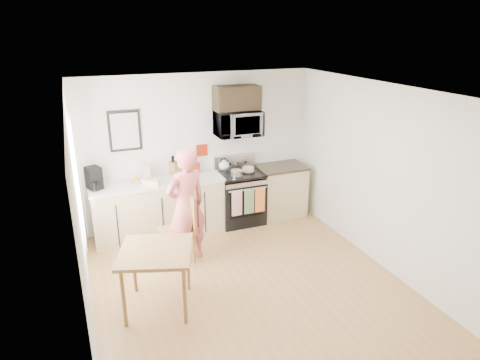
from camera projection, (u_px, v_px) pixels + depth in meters
name	position (u px, v px, depth m)	size (l,w,h in m)	color
floor	(250.00, 287.00, 5.73)	(4.60, 4.60, 0.00)	olive
back_wall	(199.00, 150.00, 7.30)	(4.00, 0.04, 2.60)	silver
front_wall	(368.00, 303.00, 3.27)	(4.00, 0.04, 2.60)	silver
left_wall	(80.00, 224.00, 4.60)	(0.04, 4.60, 2.60)	silver
right_wall	(383.00, 178.00, 5.98)	(0.04, 4.60, 2.60)	silver
ceiling	(252.00, 92.00, 4.84)	(4.00, 4.60, 0.04)	silver
window	(78.00, 178.00, 5.22)	(0.06, 1.40, 1.50)	silver
cabinet_left	(159.00, 209.00, 7.05)	(2.10, 0.60, 0.90)	tan
countertop_left	(157.00, 183.00, 6.89)	(2.14, 0.64, 0.04)	beige
cabinet_right	(280.00, 191.00, 7.82)	(0.84, 0.60, 0.90)	tan
countertop_right	(281.00, 167.00, 7.66)	(0.88, 0.64, 0.04)	black
range	(240.00, 199.00, 7.53)	(0.76, 0.70, 1.16)	black
microwave	(238.00, 123.00, 7.17)	(0.76, 0.51, 0.42)	#ABABB0
upper_cabinet	(237.00, 98.00, 7.06)	(0.76, 0.35, 0.40)	black
wall_art	(125.00, 131.00, 6.71)	(0.50, 0.04, 0.65)	black
wall_trivet	(202.00, 150.00, 7.30)	(0.20, 0.02, 0.20)	#A4220E
person	(186.00, 206.00, 6.15)	(0.63, 0.41, 1.73)	#C2353C
dining_table	(156.00, 257.00, 5.11)	(0.92, 0.92, 0.79)	brown
chair	(185.00, 218.00, 6.19)	(0.56, 0.51, 1.05)	brown
knife_block	(174.00, 169.00, 7.14)	(0.10, 0.14, 0.23)	brown
utensil_crock	(196.00, 163.00, 7.27)	(0.13, 0.13, 0.40)	#A4220E
fruit_bowl	(137.00, 180.00, 6.85)	(0.21, 0.21, 0.09)	white
milk_carton	(146.00, 173.00, 6.87)	(0.11, 0.11, 0.28)	tan
coffee_maker	(94.00, 179.00, 6.52)	(0.26, 0.32, 0.35)	black
bread_bag	(151.00, 183.00, 6.70)	(0.27, 0.12, 0.10)	tan
cake	(248.00, 170.00, 7.38)	(0.25, 0.25, 0.08)	black
kettle	(224.00, 165.00, 7.45)	(0.17, 0.17, 0.22)	white
pot	(237.00, 173.00, 7.17)	(0.20, 0.34, 0.10)	#ABABB0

